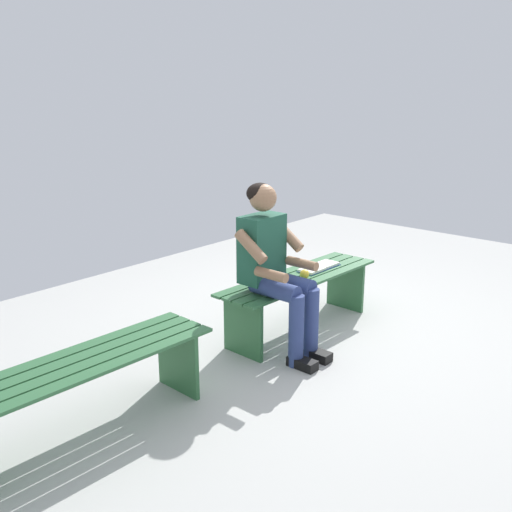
# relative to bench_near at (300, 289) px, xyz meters

# --- Properties ---
(ground_plane) EXTENTS (10.00, 7.00, 0.04)m
(ground_plane) POSITION_rel_bench_near_xyz_m (1.02, 1.00, -0.37)
(ground_plane) COLOR #B2B2AD
(bench_near) EXTENTS (1.58, 0.46, 0.46)m
(bench_near) POSITION_rel_bench_near_xyz_m (0.00, 0.00, 0.00)
(bench_near) COLOR #2D6038
(bench_near) RESTS_ON ground
(bench_far) EXTENTS (1.65, 0.46, 0.46)m
(bench_far) POSITION_rel_bench_near_xyz_m (2.03, -0.00, 0.00)
(bench_far) COLOR #2D6038
(bench_far) RESTS_ON ground
(person_seated) EXTENTS (0.50, 0.69, 1.27)m
(person_seated) POSITION_rel_bench_near_xyz_m (0.45, 0.10, 0.35)
(person_seated) COLOR #1E513D
(person_seated) RESTS_ON ground
(apple) EXTENTS (0.08, 0.08, 0.08)m
(apple) POSITION_rel_bench_near_xyz_m (0.04, 0.07, 0.16)
(apple) COLOR gold
(apple) RESTS_ON bench_near
(book_open) EXTENTS (0.42, 0.17, 0.02)m
(book_open) POSITION_rel_bench_near_xyz_m (-0.27, -0.00, 0.13)
(book_open) COLOR white
(book_open) RESTS_ON bench_near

